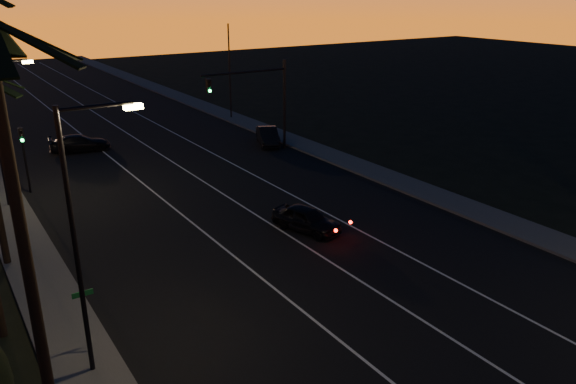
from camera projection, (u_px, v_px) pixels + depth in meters
road at (240, 211)px, 32.24m from camera, size 20.00×170.00×0.01m
sidewalk_left at (31, 258)px, 26.46m from camera, size 2.40×170.00×0.16m
sidewalk_right at (386, 177)px, 37.97m from camera, size 2.40×170.00×0.16m
lane_stripe_left at (192, 222)px, 30.69m from camera, size 0.12×160.00×0.01m
lane_stripe_mid at (248, 209)px, 32.49m from camera, size 0.12×160.00×0.01m
lane_stripe_right at (298, 198)px, 34.29m from camera, size 0.12×160.00×0.01m
palm_near at (16, 202)px, 13.91m from camera, size 4.25×4.16×11.53m
streetlight_left_near at (83, 224)px, 17.05m from camera, size 2.55×0.26×9.00m
streetlight_left_far at (0, 122)px, 31.31m from camera, size 2.55×0.26×8.50m
street_sign at (86, 314)px, 19.04m from camera, size 0.70×0.06×2.60m
signal_mast at (258, 91)px, 42.14m from camera, size 7.10×0.41×7.00m
signal_post at (23, 148)px, 34.23m from camera, size 0.28×0.37×4.20m
far_pole_right at (230, 72)px, 53.67m from camera, size 0.14×0.14×9.00m
lead_car at (306, 219)px, 29.46m from camera, size 2.76×4.58×1.32m
right_car at (268, 136)px, 45.86m from camera, size 2.99×4.47×1.39m
cross_car at (80, 143)px, 43.89m from camera, size 4.77×2.53×1.32m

